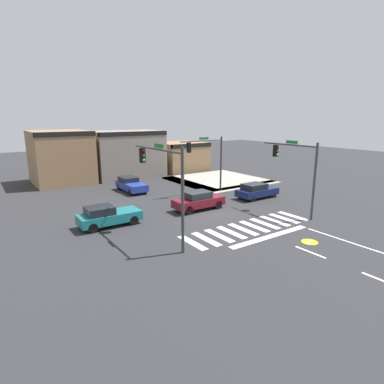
% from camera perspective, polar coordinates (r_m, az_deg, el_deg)
% --- Properties ---
extents(ground_plane, '(120.00, 120.00, 0.00)m').
position_cam_1_polar(ground_plane, '(26.03, 3.13, -3.64)').
color(ground_plane, '#2B2B2D').
extents(crosswalk_near, '(10.08, 2.72, 0.01)m').
position_cam_1_polar(crosswalk_near, '(22.82, 10.08, -6.30)').
color(crosswalk_near, silver).
rests_on(crosswalk_near, ground_plane).
extents(lane_markings, '(6.80, 24.25, 0.01)m').
position_cam_1_polar(lane_markings, '(19.28, 30.24, -11.76)').
color(lane_markings, white).
rests_on(lane_markings, ground_plane).
extents(bike_detector_marking, '(1.01, 1.01, 0.01)m').
position_cam_1_polar(bike_detector_marking, '(21.35, 20.27, -8.35)').
color(bike_detector_marking, yellow).
rests_on(bike_detector_marking, ground_plane).
extents(curb_corner_northeast, '(10.00, 10.60, 0.15)m').
position_cam_1_polar(curb_corner_northeast, '(38.30, 4.62, 1.97)').
color(curb_corner_northeast, '#9E998E').
rests_on(curb_corner_northeast, ground_plane).
extents(storefront_row, '(22.52, 6.92, 6.02)m').
position_cam_1_polar(storefront_row, '(41.87, -13.15, 6.38)').
color(storefront_row, '#93704C').
rests_on(storefront_row, ground_plane).
extents(traffic_signal_northeast, '(4.98, 0.32, 5.65)m').
position_cam_1_polar(traffic_signal_northeast, '(31.72, 2.73, 6.74)').
color(traffic_signal_northeast, '#383A3D').
rests_on(traffic_signal_northeast, ground_plane).
extents(traffic_signal_southeast, '(0.32, 5.13, 5.79)m').
position_cam_1_polar(traffic_signal_southeast, '(25.92, 18.08, 4.85)').
color(traffic_signal_southeast, '#383A3D').
rests_on(traffic_signal_southeast, ground_plane).
extents(traffic_signal_southwest, '(0.32, 5.83, 6.03)m').
position_cam_1_polar(traffic_signal_southwest, '(19.10, -5.17, 3.19)').
color(traffic_signal_southwest, '#383A3D').
rests_on(traffic_signal_southwest, ground_plane).
extents(car_maroon, '(4.38, 1.72, 1.55)m').
position_cam_1_polar(car_maroon, '(26.55, 1.14, -1.51)').
color(car_maroon, maroon).
rests_on(car_maroon, ground_plane).
extents(car_navy, '(4.15, 1.82, 1.44)m').
position_cam_1_polar(car_navy, '(30.93, 11.44, 0.24)').
color(car_navy, '#141E4C').
rests_on(car_navy, ground_plane).
extents(car_teal, '(4.34, 1.79, 1.51)m').
position_cam_1_polar(car_teal, '(23.36, -14.87, -4.15)').
color(car_teal, '#196B70').
rests_on(car_teal, ground_plane).
extents(car_blue, '(1.79, 4.39, 1.43)m').
position_cam_1_polar(car_blue, '(33.70, -10.87, 1.34)').
color(car_blue, '#23389E').
rests_on(car_blue, ground_plane).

